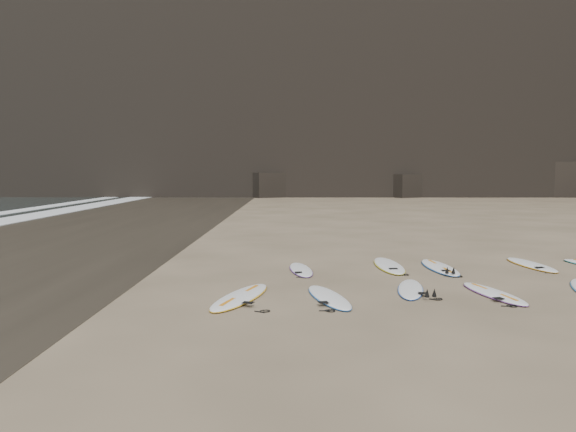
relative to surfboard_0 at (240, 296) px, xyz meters
name	(u,v)px	position (x,y,z in m)	size (l,w,h in m)	color
ground	(440,291)	(4.40, 0.78, -0.05)	(240.00, 240.00, 0.00)	#897559
wet_sand	(51,237)	(-8.60, 10.78, -0.05)	(12.00, 200.00, 0.01)	#383026
surfboard_0	(240,296)	(0.00, 0.00, 0.00)	(0.65, 2.72, 0.10)	white
surfboard_1	(329,297)	(1.86, 0.00, -0.01)	(0.57, 2.39, 0.09)	white
surfboard_2	(410,289)	(3.75, 0.84, -0.01)	(0.53, 2.22, 0.08)	white
surfboard_3	(493,293)	(5.45, 0.39, -0.01)	(0.57, 2.36, 0.09)	white
surfboard_5	(301,269)	(1.33, 3.30, -0.01)	(0.53, 2.21, 0.08)	white
surfboard_6	(389,265)	(3.80, 3.92, 0.00)	(0.67, 2.78, 0.10)	white
surfboard_7	(440,267)	(5.14, 3.64, 0.00)	(0.64, 2.68, 0.10)	white
surfboard_8	(531,264)	(7.84, 4.11, 0.00)	(0.61, 2.53, 0.09)	white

